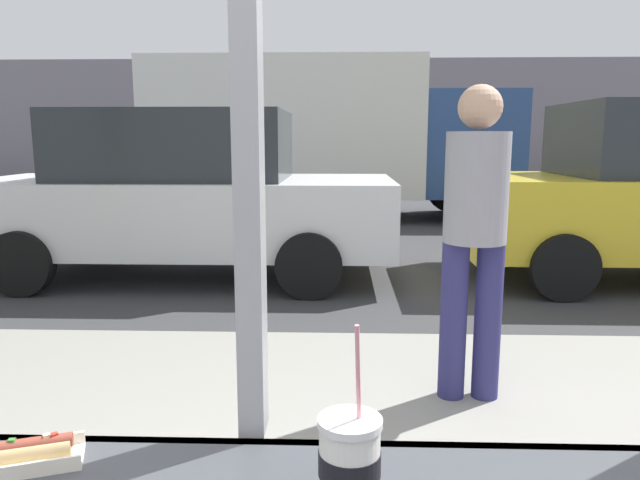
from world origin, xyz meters
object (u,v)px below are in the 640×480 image
at_px(soda_cup_left, 350,462).
at_px(hotdog_tray_far, 4,457).
at_px(box_truck, 324,133).
at_px(pedestrian, 475,224).
at_px(parked_car_white, 184,194).

relative_size(soda_cup_left, hotdog_tray_far, 1.12).
relative_size(hotdog_tray_far, box_truck, 0.04).
distance_m(soda_cup_left, pedestrian, 2.26).
relative_size(box_truck, pedestrian, 4.16).
distance_m(soda_cup_left, parked_car_white, 5.80).
bearing_deg(box_truck, soda_cup_left, -88.28).
bearing_deg(pedestrian, box_truck, 96.77).
bearing_deg(box_truck, parked_car_white, -105.88).
distance_m(hotdog_tray_far, parked_car_white, 5.56).
height_order(soda_cup_left, hotdog_tray_far, soda_cup_left).
bearing_deg(soda_cup_left, box_truck, 91.72).
bearing_deg(pedestrian, hotdog_tray_far, -121.81).
xyz_separation_m(soda_cup_left, box_truck, (-0.31, 10.48, 0.59)).
height_order(hotdog_tray_far, parked_car_white, parked_car_white).
height_order(parked_car_white, box_truck, box_truck).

